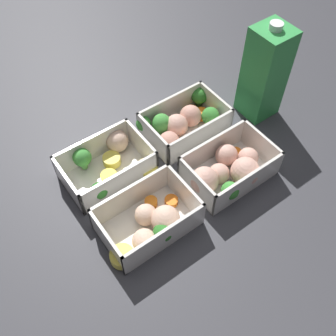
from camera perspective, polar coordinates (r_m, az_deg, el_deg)
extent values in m
plane|color=#38383D|center=(0.72, 0.00, -0.96)|extent=(4.00, 4.00, 0.00)
cube|color=silver|center=(0.66, -2.88, -8.19)|extent=(0.16, 0.10, 0.00)
cube|color=silver|center=(0.62, -0.41, -10.20)|extent=(0.16, 0.01, 0.06)
cube|color=silver|center=(0.66, -5.35, -4.08)|extent=(0.16, 0.00, 0.06)
cube|color=silver|center=(0.62, -8.79, -10.51)|extent=(0.01, 0.10, 0.06)
cube|color=silver|center=(0.66, 2.42, -3.72)|extent=(0.01, 0.10, 0.06)
cylinder|color=orange|center=(0.68, 0.48, -4.83)|extent=(0.03, 0.03, 0.01)
cylinder|color=#407A37|center=(0.64, -0.71, -9.98)|extent=(0.01, 0.01, 0.01)
sphere|color=#2D7228|center=(0.63, -0.73, -9.25)|extent=(0.03, 0.03, 0.03)
sphere|color=beige|center=(0.63, -3.47, -10.48)|extent=(0.05, 0.05, 0.04)
sphere|color=beige|center=(0.64, -0.35, -7.50)|extent=(0.06, 0.06, 0.05)
sphere|color=beige|center=(0.65, -3.23, -6.81)|extent=(0.05, 0.05, 0.04)
cylinder|color=#DBC647|center=(0.63, -6.66, -12.63)|extent=(0.05, 0.05, 0.02)
cylinder|color=orange|center=(0.67, -2.48, -5.03)|extent=(0.03, 0.03, 0.01)
cube|color=silver|center=(0.73, 8.68, -0.89)|extent=(0.16, 0.10, 0.00)
cube|color=silver|center=(0.69, 11.61, -2.23)|extent=(0.16, 0.01, 0.06)
cube|color=silver|center=(0.73, 6.42, 2.85)|extent=(0.16, 0.00, 0.06)
cube|color=silver|center=(0.67, 4.16, -2.63)|extent=(0.01, 0.10, 0.06)
cube|color=silver|center=(0.74, 13.27, 3.10)|extent=(0.01, 0.10, 0.06)
cylinder|color=#49883F|center=(0.69, 8.79, -4.07)|extent=(0.01, 0.01, 0.01)
sphere|color=#388433|center=(0.67, 8.98, -3.25)|extent=(0.03, 0.03, 0.03)
cylinder|color=orange|center=(0.75, 9.76, 2.21)|extent=(0.03, 0.03, 0.01)
sphere|color=#D19E8C|center=(0.68, 5.32, -1.81)|extent=(0.06, 0.06, 0.05)
sphere|color=#D19E8C|center=(0.73, 11.54, 1.49)|extent=(0.05, 0.05, 0.04)
sphere|color=#D19E8C|center=(0.72, 8.49, 1.86)|extent=(0.06, 0.06, 0.04)
sphere|color=#D19E8C|center=(0.70, 7.42, -0.81)|extent=(0.05, 0.05, 0.04)
sphere|color=#D19E8C|center=(0.70, 11.12, -0.50)|extent=(0.07, 0.07, 0.05)
cube|color=silver|center=(0.73, -8.67, -0.82)|extent=(0.16, 0.10, 0.00)
cube|color=silver|center=(0.68, -6.86, -2.17)|extent=(0.16, 0.00, 0.06)
cube|color=silver|center=(0.73, -10.86, 2.89)|extent=(0.16, 0.01, 0.06)
cube|color=silver|center=(0.69, -14.27, -2.47)|extent=(0.01, 0.10, 0.06)
cube|color=silver|center=(0.73, -3.85, 3.25)|extent=(0.01, 0.10, 0.06)
cylinder|color=#DBC647|center=(0.71, -3.06, -0.12)|extent=(0.05, 0.05, 0.02)
cylinder|color=#DBC647|center=(0.73, -8.16, 1.16)|extent=(0.03, 0.03, 0.02)
cylinder|color=#407A37|center=(0.69, -9.73, -4.08)|extent=(0.01, 0.01, 0.01)
sphere|color=#2D7228|center=(0.67, -9.94, -3.25)|extent=(0.03, 0.03, 0.03)
cylinder|color=yellow|center=(0.71, -8.54, -1.29)|extent=(0.03, 0.03, 0.01)
cylinder|color=#519448|center=(0.73, -12.09, 0.50)|extent=(0.01, 0.01, 0.02)
sphere|color=#42933D|center=(0.72, -12.36, 1.51)|extent=(0.03, 0.03, 0.03)
sphere|color=beige|center=(0.74, -7.39, 3.92)|extent=(0.05, 0.05, 0.04)
cube|color=silver|center=(0.78, 2.42, 5.32)|extent=(0.16, 0.10, 0.00)
cube|color=silver|center=(0.74, 4.78, 4.45)|extent=(0.16, 0.00, 0.06)
cube|color=silver|center=(0.79, 0.32, 8.73)|extent=(0.16, 0.01, 0.06)
cube|color=silver|center=(0.74, -2.18, 4.16)|extent=(0.01, 0.10, 0.06)
cube|color=silver|center=(0.80, 6.81, 8.93)|extent=(0.01, 0.10, 0.06)
cylinder|color=orange|center=(0.75, 3.12, 3.73)|extent=(0.04, 0.04, 0.02)
sphere|color=tan|center=(0.78, 3.27, 7.56)|extent=(0.06, 0.06, 0.04)
cylinder|color=#519448|center=(0.78, -0.94, 5.50)|extent=(0.01, 0.01, 0.01)
sphere|color=#42933D|center=(0.76, -0.96, 6.52)|extent=(0.04, 0.04, 0.04)
cylinder|color=#49883F|center=(0.77, -3.50, 5.46)|extent=(0.01, 0.01, 0.02)
sphere|color=#388433|center=(0.76, -3.57, 6.45)|extent=(0.03, 0.03, 0.03)
sphere|color=tan|center=(0.74, 0.17, 3.86)|extent=(0.04, 0.04, 0.04)
cylinder|color=#49883F|center=(0.80, 6.06, 6.59)|extent=(0.01, 0.01, 0.01)
sphere|color=#388433|center=(0.78, 6.17, 7.51)|extent=(0.04, 0.04, 0.04)
cylinder|color=orange|center=(0.81, 4.83, 7.80)|extent=(0.03, 0.03, 0.01)
sphere|color=#D19E8C|center=(0.76, 1.25, 6.20)|extent=(0.05, 0.05, 0.04)
cylinder|color=orange|center=(0.82, 3.53, 8.45)|extent=(0.03, 0.03, 0.01)
cylinder|color=#407A37|center=(0.83, 4.50, 9.43)|extent=(0.01, 0.01, 0.01)
sphere|color=#2D7228|center=(0.82, 4.59, 10.43)|extent=(0.03, 0.03, 0.03)
cube|color=green|center=(0.79, 13.82, 13.19)|extent=(0.07, 0.07, 0.19)
cylinder|color=white|center=(0.73, 15.43, 19.24)|extent=(0.02, 0.02, 0.01)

